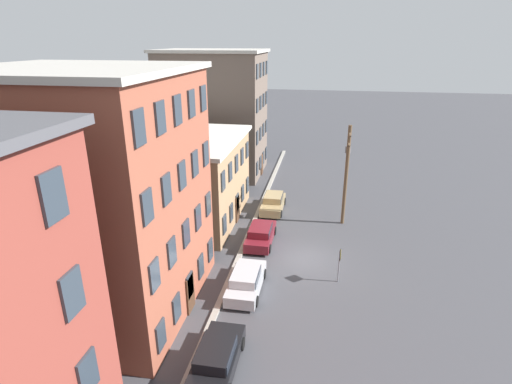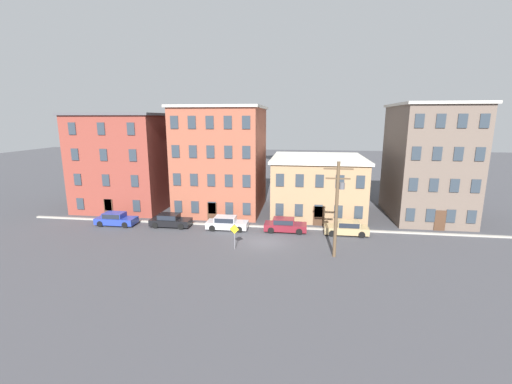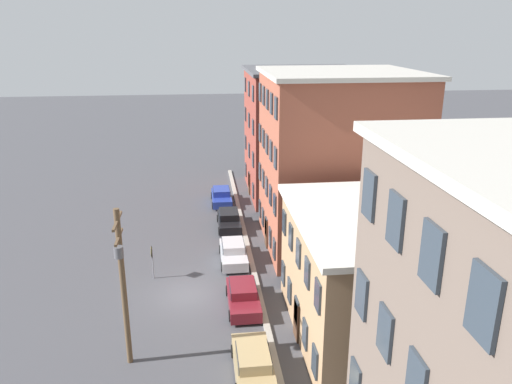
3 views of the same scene
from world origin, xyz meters
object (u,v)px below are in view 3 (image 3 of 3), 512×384
(car_blue, at_px, (221,196))
(car_silver, at_px, (233,251))
(car_tan, at_px, (253,362))
(caution_sign, at_px, (152,257))
(car_maroon, at_px, (243,295))
(car_black, at_px, (229,219))
(utility_pole, at_px, (123,280))

(car_blue, distance_m, car_silver, 12.59)
(car_tan, xyz_separation_m, caution_sign, (-10.56, -5.58, 0.82))
(car_blue, bearing_deg, car_tan, 0.66)
(car_silver, height_order, car_maroon, same)
(car_silver, bearing_deg, car_black, 179.23)
(car_tan, bearing_deg, car_black, 179.90)
(car_blue, height_order, car_black, same)
(caution_sign, xyz_separation_m, utility_pole, (8.87, -0.47, 3.07))
(car_silver, xyz_separation_m, car_tan, (12.55, 0.05, 0.00))
(car_blue, relative_size, utility_pole, 0.53)
(car_silver, distance_m, car_tan, 12.55)
(car_silver, bearing_deg, utility_pole, -28.92)
(car_maroon, relative_size, caution_sign, 1.86)
(car_maroon, distance_m, utility_pole, 8.63)
(car_black, relative_size, car_maroon, 1.00)
(car_black, height_order, car_maroon, same)
(car_black, bearing_deg, car_maroon, 0.25)
(car_maroon, xyz_separation_m, caution_sign, (-4.22, -5.67, 0.82))
(car_blue, height_order, caution_sign, caution_sign)
(utility_pole, bearing_deg, car_maroon, 127.11)
(car_black, xyz_separation_m, car_tan, (18.92, -0.03, 0.00))
(car_tan, distance_m, caution_sign, 11.97)
(car_black, distance_m, car_maroon, 12.58)
(car_maroon, bearing_deg, car_tan, -0.79)
(car_black, bearing_deg, caution_sign, -33.90)
(car_black, bearing_deg, utility_pole, -19.46)
(car_silver, bearing_deg, car_maroon, 1.30)
(car_silver, xyz_separation_m, utility_pole, (10.86, -6.00, 3.89))
(car_maroon, bearing_deg, car_blue, -178.85)
(utility_pole, bearing_deg, caution_sign, 176.95)
(car_maroon, bearing_deg, car_silver, -178.70)
(car_blue, xyz_separation_m, car_tan, (25.15, 0.29, 0.00))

